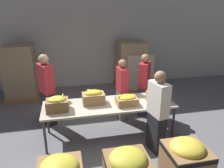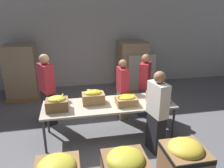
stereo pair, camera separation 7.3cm
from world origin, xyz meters
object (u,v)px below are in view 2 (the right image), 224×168
Objects in this scene: volunteer_1 at (157,113)px; banana_box_3 at (158,96)px; pallet_stack_2 at (138,71)px; volunteer_2 at (145,85)px; volunteer_3 at (47,90)px; banana_box_0 at (57,103)px; banana_box_1 at (93,97)px; pallet_stack_1 at (132,66)px; sorting_table at (109,106)px; volunteer_0 at (122,90)px; banana_box_2 at (126,100)px; pallet_stack_0 at (22,72)px; donation_bin_2 at (184,165)px.

banana_box_3 is at bearing -35.03° from volunteer_1.
volunteer_2 is at bearing -102.58° from pallet_stack_2.
volunteer_2 is 0.94× the size of volunteer_3.
banana_box_3 is at bearing -1.09° from banana_box_0.
banana_box_1 is 1.38m from volunteer_1.
banana_box_0 is 3.71m from pallet_stack_1.
volunteer_0 is (0.48, 0.73, 0.05)m from sorting_table.
banana_box_2 is 0.27× the size of pallet_stack_1.
pallet_stack_1 reaches higher than sorting_table.
volunteer_1 is at bearing -36.35° from banana_box_1.
pallet_stack_2 is at bearing 67.67° from banana_box_2.
pallet_stack_1 is at bearing 84.86° from banana_box_3.
pallet_stack_0 is (-2.22, 2.66, 0.11)m from sorting_table.
banana_box_1 is 0.71m from banana_box_2.
volunteer_1 is at bearing -98.57° from pallet_stack_1.
pallet_stack_0 is at bearing 30.43° from volunteer_1.
pallet_stack_1 reaches higher than volunteer_2.
volunteer_2 reaches higher than banana_box_3.
volunteer_3 is (-2.41, 0.01, 0.05)m from volunteer_2.
volunteer_3 is (-1.80, 0.11, 0.09)m from volunteer_0.
banana_box_2 is at bearing -12.05° from volunteer_0.
volunteer_3 is 2.03m from pallet_stack_0.
banana_box_0 is at bearing -67.10° from pallet_stack_0.
volunteer_2 reaches higher than donation_bin_2.
banana_box_1 is at bearing -125.19° from pallet_stack_2.
pallet_stack_2 is at bearing -26.99° from pallet_stack_1.
banana_box_3 is at bearing 31.17° from volunteer_0.
pallet_stack_0 is 3.54m from pallet_stack_1.
volunteer_1 is at bearing -54.12° from banana_box_2.
pallet_stack_1 reaches higher than banana_box_2.
pallet_stack_0 reaches higher than volunteer_2.
sorting_table is at bearing -36.80° from volunteer_0.
pallet_stack_1 is at bearing 50.02° from banana_box_0.
volunteer_0 is 2.51m from donation_bin_2.
pallet_stack_1 is at bearing 64.62° from sorting_table.
banana_box_3 is 0.94m from volunteer_2.
pallet_stack_2 is at bearing 148.63° from volunteer_0.
volunteer_0 reaches higher than sorting_table.
banana_box_2 is at bearing 106.25° from donation_bin_2.
volunteer_0 reaches higher than banana_box_0.
volunteer_3 is 1.06× the size of pallet_stack_1.
volunteer_3 reaches higher than banana_box_1.
volunteer_3 is at bearing -143.72° from pallet_stack_1.
volunteer_3 is (-2.12, 1.55, 0.04)m from volunteer_1.
pallet_stack_0 is at bearing -179.55° from pallet_stack_2.
donation_bin_2 is (0.04, -1.03, -0.36)m from volunteer_1.
donation_bin_2 is at bearing 4.42° from volunteer_0.
pallet_stack_2 is at bearing 97.29° from volunteer_3.
banana_box_1 is at bearing 12.85° from banana_box_0.
volunteer_2 is (1.09, 0.83, 0.09)m from sorting_table.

